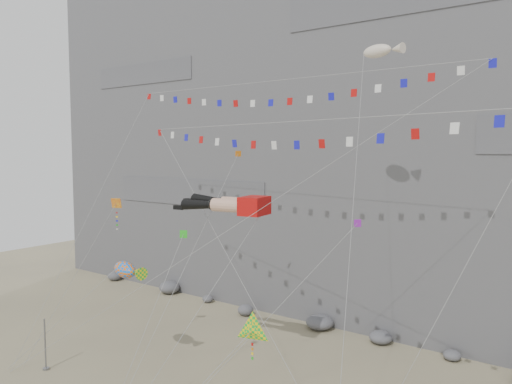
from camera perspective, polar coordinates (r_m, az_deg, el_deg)
cliff at (r=60.26m, az=14.57°, el=12.47°), size 80.00×28.00×50.00m
talus_boulders at (r=48.85m, az=7.29°, el=-14.60°), size 60.00×3.00×1.20m
anchor_pole_left at (r=42.95m, az=-22.96°, el=-15.74°), size 0.12×0.12×4.00m
legs_kite at (r=35.58m, az=-3.03°, el=-1.43°), size 7.36×14.63×18.58m
flag_banner_upper at (r=39.29m, az=2.73°, el=12.61°), size 30.37×14.41×30.25m
flag_banner_lower at (r=32.19m, az=3.37°, el=7.96°), size 30.06×8.38×21.02m
harlequin_kite at (r=40.45m, az=-15.73°, el=-1.33°), size 5.94×6.13×14.57m
fish_windsock at (r=39.04m, az=-14.77°, el=-8.59°), size 9.72×6.34×12.12m
delta_kite at (r=29.43m, az=-0.51°, el=-15.61°), size 4.54×8.41×10.74m
blimp_windsock at (r=36.73m, az=13.65°, el=15.24°), size 5.34×13.73×26.98m
small_kite_a at (r=39.24m, az=-2.39°, el=3.67°), size 1.77×14.81×21.79m
small_kite_b at (r=33.38m, az=11.13°, el=-3.95°), size 7.88×12.32×18.21m
small_kite_c at (r=33.83m, az=-8.41°, el=-5.09°), size 1.76×8.91×13.92m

